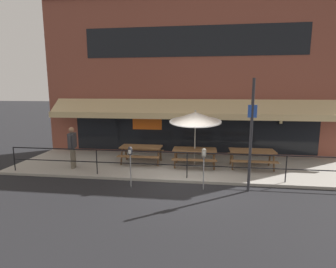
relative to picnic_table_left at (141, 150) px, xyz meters
The scene contains 12 objects.
ground_plane 2.98m from the picnic_table_left, 43.50° to the right, with size 120.00×120.00×0.00m, color black.
patio_deck 2.20m from the picnic_table_left, ahead, with size 15.00×4.00×0.10m, color #9E998E.
restaurant_building 4.45m from the picnic_table_left, 46.67° to the left, with size 15.00×1.60×7.91m.
patio_railing 2.70m from the picnic_table_left, 38.88° to the right, with size 13.84×0.04×0.97m.
picnic_table_left is the anchor object (origin of this frame).
picnic_table_centre 2.34m from the picnic_table_left, ahead, with size 1.80×1.42×0.76m.
picnic_table_right 4.67m from the picnic_table_left, ahead, with size 1.80×1.42×0.76m.
patio_umbrella_centre 2.76m from the picnic_table_left, ahead, with size 2.14×2.14×2.40m.
pedestrian_walking 2.86m from the picnic_table_left, 158.22° to the right, with size 0.29×0.62×1.71m.
parking_meter_near 2.64m from the picnic_table_left, 84.87° to the right, with size 0.15×0.16×1.42m.
parking_meter_far 3.71m from the picnic_table_left, 42.80° to the right, with size 0.15×0.16×1.42m.
street_sign_pole 4.98m from the picnic_table_left, 30.39° to the right, with size 0.28×0.09×3.67m.
Camera 1 is at (0.51, -8.94, 3.32)m, focal length 28.00 mm.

